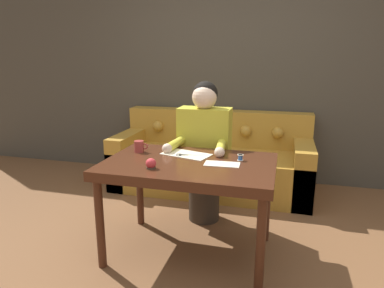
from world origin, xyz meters
name	(u,v)px	position (x,y,z in m)	size (l,w,h in m)	color
ground_plane	(187,258)	(0.00, 0.00, 0.00)	(16.00, 16.00, 0.00)	brown
wall_back	(232,71)	(0.00, 1.93, 1.30)	(8.00, 0.06, 2.60)	#474238
dining_table	(189,172)	(-0.01, 0.08, 0.65)	(1.22, 0.80, 0.73)	#472314
couch	(212,161)	(-0.13, 1.49, 0.30)	(2.17, 0.89, 0.85)	#B7842D
person	(204,151)	(-0.03, 0.66, 0.65)	(0.50, 0.59, 1.26)	#33281E
pattern_paper_main	(186,154)	(-0.08, 0.26, 0.73)	(0.41, 0.29, 0.00)	beige
pattern_paper_offcut	(222,164)	(0.23, 0.08, 0.73)	(0.25, 0.14, 0.00)	beige
scissors	(185,155)	(-0.08, 0.23, 0.73)	(0.23, 0.11, 0.01)	silver
mug	(139,146)	(-0.45, 0.23, 0.77)	(0.11, 0.08, 0.09)	#9E3833
thread_spool	(240,158)	(0.35, 0.21, 0.75)	(0.04, 0.04, 0.05)	#3366B2
pin_cushion	(151,164)	(-0.21, -0.14, 0.76)	(0.07, 0.07, 0.07)	#4C3828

